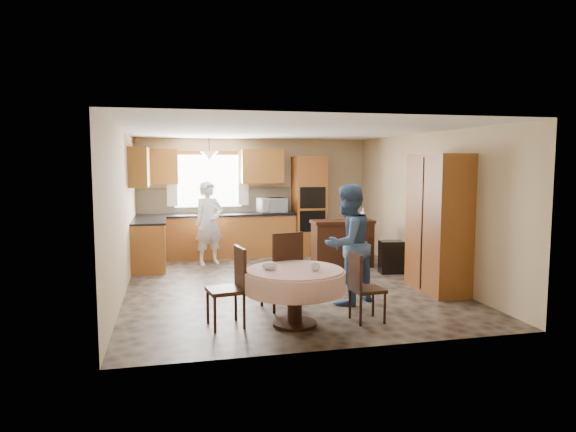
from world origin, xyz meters
The scene contains 36 objects.
floor centered at (0.00, 0.00, 0.00)m, with size 5.00×6.00×0.01m, color brown.
ceiling centered at (0.00, 0.00, 2.50)m, with size 5.00×6.00×0.01m, color white.
wall_back centered at (0.00, 3.00, 1.25)m, with size 5.00×0.02×2.50m, color tan.
wall_front centered at (0.00, -3.00, 1.25)m, with size 5.00×0.02×2.50m, color tan.
wall_left centered at (-2.50, 0.00, 1.25)m, with size 0.02×6.00×2.50m, color tan.
wall_right centered at (2.50, 0.00, 1.25)m, with size 0.02×6.00×2.50m, color tan.
window centered at (-1.00, 2.98, 1.60)m, with size 1.40×0.03×1.10m, color white.
curtain_left centered at (-1.75, 2.93, 1.65)m, with size 0.22×0.02×1.15m, color white.
curtain_right centered at (-0.25, 2.93, 1.65)m, with size 0.22×0.02×1.15m, color white.
base_cab_back centered at (-0.85, 2.70, 0.44)m, with size 3.30×0.60×0.88m, color #AB692D.
counter_back centered at (-0.85, 2.70, 0.90)m, with size 3.30×0.64×0.04m, color black.
base_cab_left centered at (-2.20, 1.80, 0.44)m, with size 0.60×1.20×0.88m, color #AB692D.
counter_left centered at (-2.20, 1.80, 0.90)m, with size 0.64×1.20×0.04m, color black.
backsplash centered at (-0.85, 2.99, 1.18)m, with size 3.30×0.02×0.55m, color tan.
wall_cab_left centered at (-2.05, 2.83, 1.91)m, with size 0.85×0.33×0.72m, color #B36C2C.
wall_cab_right centered at (0.15, 2.83, 1.91)m, with size 0.90×0.33×0.72m, color #B36C2C.
wall_cab_side centered at (-2.33, 1.80, 1.91)m, with size 0.33×1.20×0.72m, color #B36C2C.
oven_tower centered at (1.15, 2.69, 1.06)m, with size 0.66×0.62×2.12m, color #AB692D.
oven_upper centered at (1.15, 2.38, 1.25)m, with size 0.56×0.01×0.45m, color black.
oven_lower centered at (1.15, 2.38, 0.75)m, with size 0.56×0.01×0.45m, color black.
pendant centered at (-1.00, 2.50, 2.12)m, with size 0.36×0.36×0.18m, color beige.
sideboard centered at (1.39, 1.15, 0.42)m, with size 1.18×0.49×0.84m, color #361B0E.
space_heater centered at (2.08, 0.42, 0.29)m, with size 0.43×0.30×0.59m, color black.
cupboard centered at (2.22, -0.95, 1.06)m, with size 0.56×1.11×2.12m, color #AB692D.
dining_table centered at (-0.34, -2.10, 0.55)m, with size 1.24×1.24×0.70m.
chair_left centered at (-1.09, -1.93, 0.53)m, with size 0.48×0.48×0.97m.
chair_back centered at (-0.32, -1.40, 0.59)m, with size 0.56×0.56×1.07m.
chair_right centered at (0.52, -2.14, 0.48)m, with size 0.40×0.40×0.88m.
framed_picture centered at (2.47, 0.20, 1.72)m, with size 0.06×0.51×0.43m.
microwave centered at (0.32, 2.65, 1.08)m, with size 0.57×0.39×0.32m, color silver.
person_sink centered at (-1.07, 1.95, 0.81)m, with size 0.59×0.39×1.63m, color silver.
person_dining centered at (0.62, -1.30, 0.85)m, with size 0.83×0.64×1.70m, color #3A5880.
bowl_sideboard centered at (1.17, 1.15, 0.87)m, with size 0.21×0.21×0.05m, color #B2B2B2.
bottle_sideboard centered at (1.80, 1.15, 0.98)m, with size 0.11×0.11×0.27m, color silver.
cup_table centered at (-0.12, -2.25, 0.74)m, with size 0.11×0.11×0.09m, color #B2B2B2.
bowl_table centered at (-0.64, -2.04, 0.73)m, with size 0.19×0.19×0.06m, color #B2B2B2.
Camera 1 is at (-1.80, -8.05, 2.00)m, focal length 32.00 mm.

